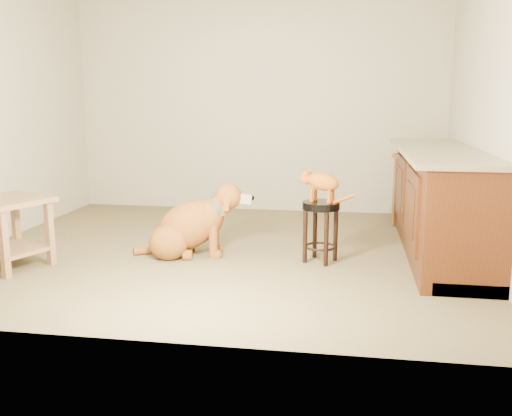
% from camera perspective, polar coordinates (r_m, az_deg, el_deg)
% --- Properties ---
extents(floor, '(4.50, 4.00, 0.01)m').
position_cam_1_polar(floor, '(5.27, -3.31, -4.30)').
color(floor, brown).
rests_on(floor, ground).
extents(room_shell, '(4.54, 4.04, 2.62)m').
position_cam_1_polar(room_shell, '(5.09, -3.53, 14.23)').
color(room_shell, '#B5B092').
rests_on(room_shell, ground).
extents(cabinet_run, '(0.70, 2.56, 0.94)m').
position_cam_1_polar(cabinet_run, '(5.40, 17.94, 0.35)').
color(cabinet_run, '#441F0C').
rests_on(cabinet_run, ground).
extents(padded_stool, '(0.35, 0.35, 0.52)m').
position_cam_1_polar(padded_stool, '(4.87, 6.49, -1.13)').
color(padded_stool, black).
rests_on(padded_stool, ground).
extents(wood_stool, '(0.56, 0.56, 0.80)m').
position_cam_1_polar(wood_stool, '(6.26, 15.89, 1.65)').
color(wood_stool, brown).
rests_on(wood_stool, ground).
extents(side_table, '(0.73, 0.73, 0.58)m').
position_cam_1_polar(side_table, '(5.09, -23.43, -1.31)').
color(side_table, brown).
rests_on(side_table, ground).
extents(golden_retriever, '(1.08, 0.59, 0.69)m').
position_cam_1_polar(golden_retriever, '(5.09, -6.65, -1.91)').
color(golden_retriever, brown).
rests_on(golden_retriever, ground).
extents(tabby_kitten, '(0.48, 0.24, 0.30)m').
position_cam_1_polar(tabby_kitten, '(4.82, 6.46, 2.55)').
color(tabby_kitten, '#9B490F').
rests_on(tabby_kitten, padded_stool).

